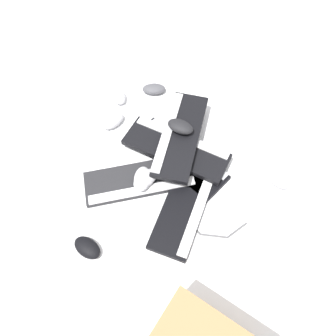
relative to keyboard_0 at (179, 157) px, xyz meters
The scene contains 15 objects.
ground_plane 0.08m from the keyboard_0, 135.32° to the right, with size 3.20×3.20×0.00m, color white.
keyboard_0 is the anchor object (origin of this frame).
keyboard_1 0.19m from the keyboard_0, 144.24° to the left, with size 0.36×0.45×0.03m.
keyboard_2 0.21m from the keyboard_0, 154.19° to the right, with size 0.44×0.16×0.03m.
keyboard_3 0.04m from the keyboard_0, 41.78° to the left, with size 0.21×0.46×0.03m.
keyboard_4 0.09m from the keyboard_0, 13.53° to the left, with size 0.45×0.19×0.03m.
mouse_0 0.13m from the keyboard_0, 14.71° to the left, with size 0.11×0.07×0.04m, color black.
mouse_1 0.34m from the keyboard_0, 75.84° to the left, with size 0.11×0.07×0.04m, color #B7B7BC.
mouse_2 0.44m from the keyboard_0, 58.38° to the left, with size 0.11×0.07×0.04m, color #B7B7BC.
mouse_3 0.19m from the keyboard_0, 152.02° to the left, with size 0.11×0.07×0.04m, color #B7B7BC.
mouse_4 0.51m from the keyboard_0, 158.20° to the left, with size 0.11×0.07×0.04m, color black.
mouse_5 0.40m from the keyboard_0, 35.01° to the left, with size 0.11×0.07×0.04m, color #4C4C51.
mouse_6 0.41m from the keyboard_0, 86.05° to the right, with size 0.11×0.07×0.04m, color #B7B7BC.
mouse_7 0.19m from the keyboard_0, 149.52° to the left, with size 0.11×0.07×0.04m, color #B7B7BC.
cable_0 0.14m from the keyboard_0, 149.42° to the right, with size 0.44×0.53×0.01m.
Camera 1 is at (-0.66, -0.14, 1.17)m, focal length 35.00 mm.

